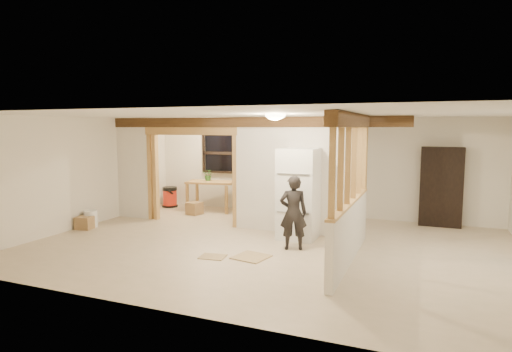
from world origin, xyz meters
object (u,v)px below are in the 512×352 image
at_px(woman, 293,213).
at_px(shop_vac, 170,197).
at_px(refrigerator, 298,194).
at_px(work_table, 211,196).
at_px(bookshelf, 441,187).

bearing_deg(woman, shop_vac, -52.33).
xyz_separation_m(refrigerator, shop_vac, (-4.39, 1.97, -0.63)).
xyz_separation_m(woman, work_table, (-3.17, 2.75, -0.29)).
xyz_separation_m(woman, bookshelf, (2.58, 3.08, 0.22)).
relative_size(woman, work_table, 1.08).
bearing_deg(bookshelf, shop_vac, -177.65).
distance_m(refrigerator, bookshelf, 3.54).
height_order(work_table, shop_vac, work_table).
bearing_deg(refrigerator, woman, -80.05).
relative_size(work_table, shop_vac, 2.20).
bearing_deg(bookshelf, refrigerator, -140.37).
bearing_deg(shop_vac, refrigerator, -24.14).
distance_m(woman, work_table, 4.21).
height_order(shop_vac, bookshelf, bookshelf).
distance_m(work_table, shop_vac, 1.36).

